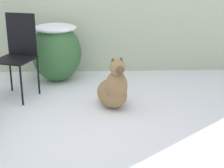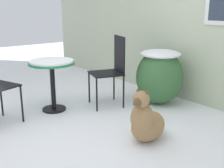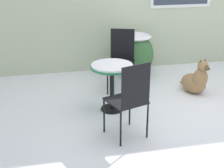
{
  "view_description": "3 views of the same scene",
  "coord_description": "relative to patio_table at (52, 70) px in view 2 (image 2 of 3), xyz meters",
  "views": [
    {
      "loc": [
        0.41,
        -3.15,
        1.57
      ],
      "look_at": [
        0.55,
        0.68,
        0.28
      ],
      "focal_mm": 55.0,
      "sensor_mm": 36.0,
      "label": 1
    },
    {
      "loc": [
        2.57,
        -1.47,
        1.47
      ],
      "look_at": [
        0.0,
        0.6,
        0.55
      ],
      "focal_mm": 45.0,
      "sensor_mm": 36.0,
      "label": 2
    },
    {
      "loc": [
        -1.97,
        -4.39,
        2.34
      ],
      "look_at": [
        -0.97,
        0.29,
        0.43
      ],
      "focal_mm": 55.0,
      "sensor_mm": 36.0,
      "label": 3
    }
  ],
  "objects": [
    {
      "name": "dog",
      "position": [
        1.53,
        0.34,
        -0.37
      ],
      "size": [
        0.47,
        0.7,
        0.64
      ],
      "rotation": [
        0.0,
        0.0,
        0.3
      ],
      "color": "#937047",
      "rests_on": "ground_plane"
    },
    {
      "name": "shrub_left",
      "position": [
        0.75,
        1.42,
        -0.15
      ],
      "size": [
        0.72,
        0.71,
        0.84
      ],
      "color": "#386638",
      "rests_on": "ground_plane"
    },
    {
      "name": "patio_chair_near_table",
      "position": [
        0.34,
        0.8,
        -0.02
      ],
      "size": [
        0.57,
        0.57,
        1.05
      ],
      "rotation": [
        0.0,
        0.0,
        -0.33
      ],
      "color": "black",
      "rests_on": "ground_plane"
    },
    {
      "name": "ground_plane",
      "position": [
        0.97,
        -0.29,
        -0.6
      ],
      "size": [
        16.0,
        16.0,
        0.0
      ],
      "primitive_type": "plane",
      "color": "white"
    },
    {
      "name": "house_wall",
      "position": [
        1.01,
        1.9,
        0.91
      ],
      "size": [
        8.0,
        0.1,
        2.98
      ],
      "color": "#B2BC9E",
      "rests_on": "ground_plane"
    },
    {
      "name": "patio_table",
      "position": [
        0.0,
        0.0,
        0.0
      ],
      "size": [
        0.64,
        0.64,
        0.74
      ],
      "color": "black",
      "rests_on": "ground_plane"
    }
  ]
}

